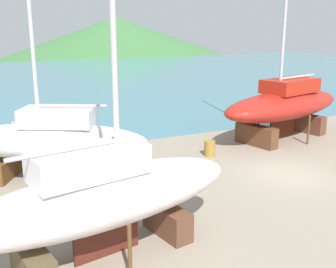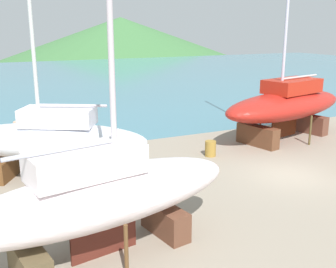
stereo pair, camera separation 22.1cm
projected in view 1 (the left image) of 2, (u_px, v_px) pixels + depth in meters
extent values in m
cube|color=teal|center=(77.00, 79.00, 53.88)|extent=(133.83, 63.38, 0.01)
cone|color=#40743E|center=(117.00, 51.00, 117.41)|extent=(108.18, 108.18, 18.76)
cube|color=brown|center=(5.00, 168.00, 18.47)|extent=(1.63, 2.16, 0.94)
cube|color=brown|center=(100.00, 170.00, 18.24)|extent=(1.63, 2.16, 0.94)
cylinder|color=brown|center=(40.00, 175.00, 16.90)|extent=(0.12, 0.12, 1.49)
cylinder|color=brown|center=(61.00, 154.00, 19.67)|extent=(0.12, 0.12, 1.49)
ellipsoid|color=white|center=(50.00, 141.00, 18.02)|extent=(8.86, 6.54, 1.56)
cube|color=#551C16|center=(52.00, 169.00, 18.35)|extent=(1.86, 1.09, 1.09)
cube|color=white|center=(58.00, 117.00, 17.72)|extent=(3.50, 2.90, 0.78)
cylinder|color=silver|center=(29.00, 6.00, 16.58)|extent=(0.17, 0.17, 10.03)
cylinder|color=#C1B5C0|center=(72.00, 106.00, 17.55)|extent=(2.71, 1.60, 0.12)
cube|color=brown|center=(256.00, 135.00, 23.68)|extent=(1.27, 2.74, 1.17)
cube|color=brown|center=(305.00, 123.00, 26.70)|extent=(1.27, 2.74, 1.17)
cylinder|color=brown|center=(309.00, 130.00, 23.75)|extent=(0.12, 0.12, 1.74)
cylinder|color=brown|center=(259.00, 119.00, 26.48)|extent=(0.12, 0.12, 1.74)
ellipsoid|color=#B12119|center=(284.00, 105.00, 24.81)|extent=(10.43, 5.44, 1.63)
cube|color=#481C0B|center=(282.00, 127.00, 25.16)|extent=(2.34, 0.61, 1.14)
cube|color=#B32414|center=(290.00, 86.00, 24.82)|extent=(3.93, 2.73, 0.82)
cylinder|color=silver|center=(298.00, 77.00, 25.15)|extent=(3.42, 0.89, 0.13)
cube|color=brown|center=(167.00, 220.00, 13.48)|extent=(1.03, 2.03, 0.97)
cube|color=brown|center=(33.00, 266.00, 10.93)|extent=(1.03, 2.03, 0.97)
cylinder|color=brown|center=(87.00, 216.00, 13.17)|extent=(0.12, 0.12, 1.55)
cylinder|color=brown|center=(130.00, 251.00, 11.09)|extent=(0.12, 0.12, 1.55)
ellipsoid|color=white|center=(105.00, 197.00, 11.85)|extent=(9.22, 3.94, 1.66)
cube|color=#512018|center=(107.00, 241.00, 12.21)|extent=(2.13, 0.45, 1.16)
cube|color=white|center=(89.00, 163.00, 11.30)|extent=(3.42, 1.99, 0.83)
cylinder|color=silver|center=(65.00, 150.00, 10.79)|extent=(3.10, 0.66, 0.12)
cube|color=orange|center=(15.00, 144.00, 22.46)|extent=(0.39, 0.38, 0.90)
cube|color=orange|center=(14.00, 131.00, 22.27)|extent=(0.49, 0.47, 0.60)
sphere|color=tan|center=(13.00, 123.00, 22.17)|extent=(0.22, 0.22, 0.22)
cylinder|color=olive|center=(210.00, 148.00, 21.72)|extent=(0.82, 0.82, 0.83)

